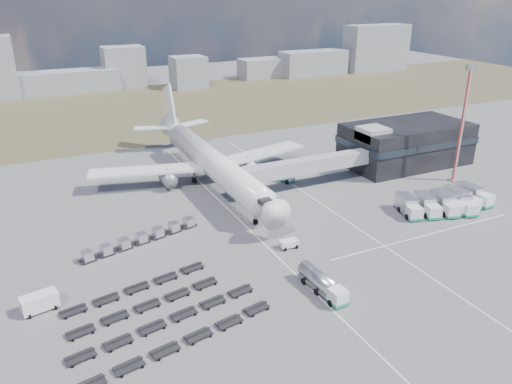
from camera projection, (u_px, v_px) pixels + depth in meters
name	position (u px, v px, depth m)	size (l,w,h in m)	color
ground	(279.00, 245.00, 84.48)	(420.00, 420.00, 0.00)	#565659
grass_strip	(132.00, 110.00, 176.06)	(420.00, 90.00, 0.01)	#453F29
lane_markings	(318.00, 227.00, 90.89)	(47.12, 110.00, 0.01)	silver
terminal	(405.00, 143.00, 121.56)	(30.40, 16.40, 11.00)	black
jet_bridge	(300.00, 167.00, 105.92)	(30.30, 3.80, 7.05)	#939399
airliner	(210.00, 160.00, 109.41)	(51.59, 64.53, 17.62)	silver
skyline	(82.00, 72.00, 200.86)	(308.14, 26.17, 23.53)	gray
fuel_tanker	(322.00, 283.00, 70.95)	(3.01, 9.44, 3.00)	silver
pushback_tug	(289.00, 244.00, 83.46)	(3.05, 1.72, 1.40)	silver
utility_van	(40.00, 303.00, 67.05)	(4.76, 2.16, 2.51)	silver
catering_truck	(282.00, 174.00, 112.32)	(4.49, 6.28, 2.67)	silver
service_trucks_near	(436.00, 204.00, 96.18)	(15.44, 11.32, 3.07)	silver
service_trucks_far	(461.00, 198.00, 98.78)	(10.84, 8.50, 3.14)	silver
uld_row	(142.00, 238.00, 84.77)	(21.38, 7.02, 1.68)	black
baggage_dollies	(157.00, 315.00, 65.94)	(28.31, 20.85, 0.83)	black
floodlight_mast	(462.00, 125.00, 107.61)	(2.45, 1.99, 25.78)	#AA1D1B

